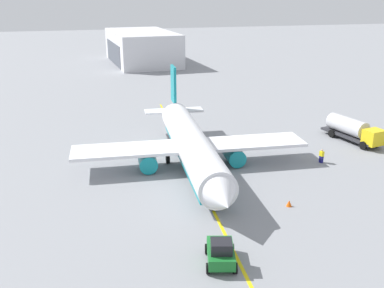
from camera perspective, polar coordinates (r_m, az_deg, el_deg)
ground_plane at (r=51.88m, az=0.00°, el=-3.13°), size 400.00×400.00×0.00m
airplane at (r=51.36m, az=-0.10°, el=-0.13°), size 33.45×27.89×9.76m
fuel_tanker at (r=64.45m, az=20.17°, el=1.79°), size 9.76×4.37×3.15m
pushback_tug at (r=34.41m, az=3.76°, el=-13.84°), size 3.99×3.08×2.20m
refueling_worker at (r=55.48m, az=16.47°, el=-1.53°), size 0.57×0.45×1.71m
safety_cone_nose at (r=43.93m, az=12.50°, el=-7.53°), size 0.56×0.56×0.62m
distant_hangar at (r=129.87m, az=-6.55°, el=12.39°), size 32.25×18.15×8.89m
taxi_line_marking at (r=51.88m, az=0.00°, el=-3.12°), size 62.12×4.88×0.01m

